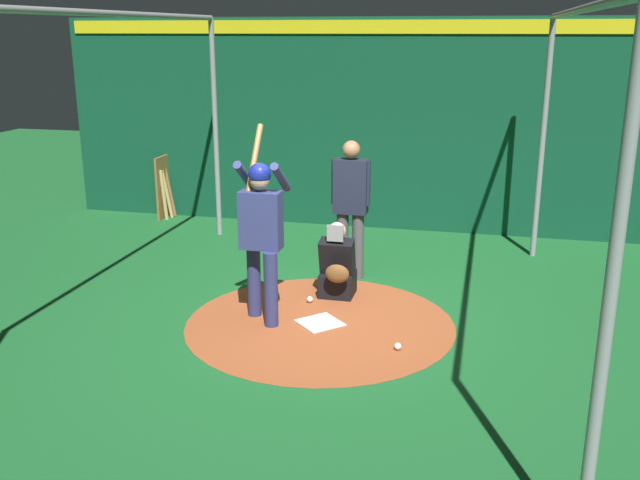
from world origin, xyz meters
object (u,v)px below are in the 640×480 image
(home_plate, at_px, (320,323))
(batter, at_px, (261,227))
(bat_rack, at_px, (166,189))
(baseball_1, at_px, (310,299))
(baseball_0, at_px, (398,346))
(umpire, at_px, (351,202))
(catcher, at_px, (337,268))

(home_plate, distance_m, batter, 1.23)
(bat_rack, height_order, baseball_1, bat_rack)
(home_plate, relative_size, baseball_0, 5.68)
(batter, distance_m, bat_rack, 4.96)
(baseball_1, bearing_deg, baseball_0, 48.32)
(bat_rack, relative_size, baseball_1, 14.20)
(umpire, height_order, baseball_1, umpire)
(home_plate, xyz_separation_m, baseball_0, (0.47, 0.91, 0.03))
(batter, height_order, bat_rack, batter)
(catcher, height_order, baseball_0, catcher)
(catcher, relative_size, baseball_0, 12.46)
(batter, bearing_deg, bat_rack, -142.71)
(home_plate, distance_m, baseball_0, 1.02)
(catcher, relative_size, bat_rack, 0.88)
(baseball_0, bearing_deg, bat_rack, -133.84)
(baseball_0, bearing_deg, catcher, -145.73)
(catcher, xyz_separation_m, umpire, (-0.71, 0.01, 0.64))
(batter, height_order, baseball_0, batter)
(home_plate, distance_m, catcher, 0.92)
(bat_rack, distance_m, baseball_0, 6.30)
(batter, xyz_separation_m, baseball_1, (-0.61, 0.37, -1.02))
(catcher, relative_size, umpire, 0.52)
(umpire, relative_size, baseball_1, 23.92)
(home_plate, bearing_deg, catcher, 179.57)
(bat_rack, xyz_separation_m, baseball_0, (4.35, 4.53, -0.45))
(home_plate, xyz_separation_m, bat_rack, (-3.88, -3.62, 0.48))
(batter, relative_size, umpire, 1.18)
(baseball_1, bearing_deg, catcher, 136.64)
(home_plate, distance_m, baseball_1, 0.63)
(baseball_1, bearing_deg, home_plate, 24.44)
(batter, bearing_deg, baseball_0, 74.39)
(batter, relative_size, baseball_1, 28.32)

